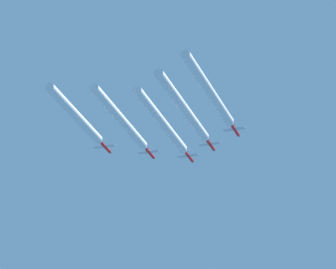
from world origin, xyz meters
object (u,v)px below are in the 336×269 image
at_px(jet_left_wingman, 150,153).
at_px(jet_right_wingman, 210,145).
at_px(jet_outer_left, 105,147).
at_px(jet_lead, 189,156).
at_px(jet_outer_right, 235,130).

distance_m(jet_left_wingman, jet_right_wingman, 23.89).
xyz_separation_m(jet_right_wingman, jet_outer_left, (-36.97, -12.75, -1.22)).
bearing_deg(jet_outer_left, jet_right_wingman, 19.02).
distance_m(jet_lead, jet_right_wingman, 16.58).
xyz_separation_m(jet_outer_left, jet_outer_right, (50.04, -0.60, -0.46)).
bearing_deg(jet_left_wingman, jet_outer_right, -19.41).
relative_size(jet_left_wingman, jet_outer_right, 1.00).
distance_m(jet_right_wingman, jet_outer_left, 39.13).
height_order(jet_left_wingman, jet_right_wingman, jet_right_wingman).
xyz_separation_m(jet_left_wingman, jet_outer_right, (36.96, -13.02, -1.51)).
height_order(jet_left_wingman, jet_outer_left, jet_left_wingman).
height_order(jet_lead, jet_right_wingman, jet_lead).
relative_size(jet_lead, jet_outer_left, 1.00).
distance_m(jet_lead, jet_left_wingman, 16.84).
bearing_deg(jet_right_wingman, jet_outer_left, -160.98).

